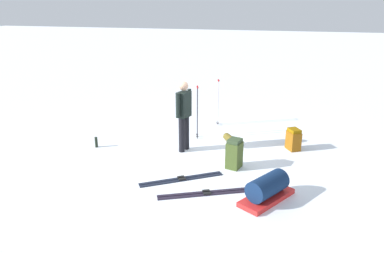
% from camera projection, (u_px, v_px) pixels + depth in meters
% --- Properties ---
extents(ground_plane, '(80.00, 80.00, 0.00)m').
position_uv_depth(ground_plane, '(192.00, 155.00, 8.64)').
color(ground_plane, white).
extents(skier_standing, '(0.55, 0.31, 1.70)m').
position_uv_depth(skier_standing, '(184.00, 112.00, 8.59)').
color(skier_standing, black).
rests_on(skier_standing, ground_plane).
extents(ski_pair_near, '(0.95, 1.75, 0.05)m').
position_uv_depth(ski_pair_near, '(207.00, 193.00, 6.87)').
color(ski_pair_near, black).
rests_on(ski_pair_near, ground_plane).
extents(ski_pair_far, '(1.11, 1.54, 0.05)m').
position_uv_depth(ski_pair_far, '(182.00, 179.00, 7.42)').
color(ski_pair_far, black).
rests_on(ski_pair_far, ground_plane).
extents(backpack_large_dark, '(0.42, 0.39, 0.53)m').
position_uv_depth(backpack_large_dark, '(293.00, 140.00, 8.86)').
color(backpack_large_dark, '#884E0F').
rests_on(backpack_large_dark, ground_plane).
extents(backpack_bright, '(0.39, 0.36, 0.66)m').
position_uv_depth(backpack_bright, '(234.00, 154.00, 7.87)').
color(backpack_bright, '#3D4F20').
rests_on(backpack_bright, ground_plane).
extents(ski_poles_planted_near, '(0.22, 0.11, 1.39)m').
position_uv_depth(ski_poles_planted_near, '(197.00, 110.00, 9.49)').
color(ski_poles_planted_near, '#23212C').
rests_on(ski_poles_planted_near, ground_plane).
extents(ski_poles_planted_far, '(0.17, 0.10, 1.34)m').
position_uv_depth(ski_poles_planted_far, '(218.00, 100.00, 10.50)').
color(ski_poles_planted_far, '#B6AFBA').
rests_on(ski_poles_planted_far, ground_plane).
extents(gear_sled, '(1.23, 0.99, 0.49)m').
position_uv_depth(gear_sled, '(267.00, 189.00, 6.60)').
color(gear_sled, red).
rests_on(gear_sled, ground_plane).
extents(sleeping_mat_rolled, '(0.55, 0.46, 0.18)m').
position_uv_depth(sleeping_mat_rolled, '(231.00, 140.00, 9.33)').
color(sleeping_mat_rolled, brown).
rests_on(sleeping_mat_rolled, ground_plane).
extents(thermos_bottle, '(0.07, 0.07, 0.26)m').
position_uv_depth(thermos_bottle, '(96.00, 142.00, 9.05)').
color(thermos_bottle, black).
rests_on(thermos_bottle, ground_plane).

